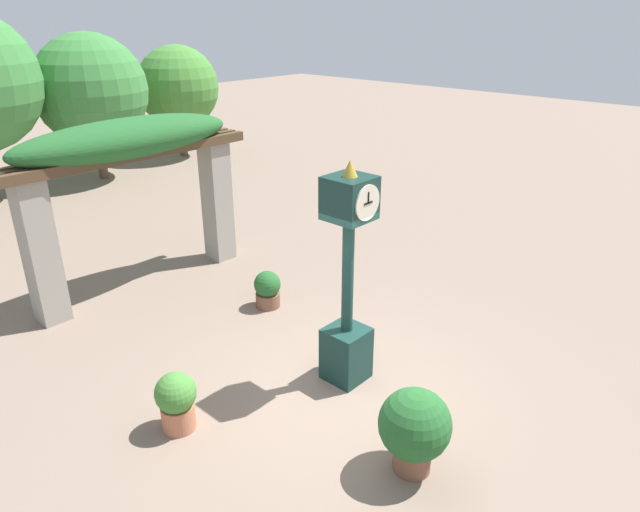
{
  "coord_description": "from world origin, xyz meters",
  "views": [
    {
      "loc": [
        -4.99,
        -4.1,
        4.86
      ],
      "look_at": [
        0.29,
        0.74,
        1.75
      ],
      "focal_mm": 32.0,
      "sensor_mm": 36.0,
      "label": 1
    }
  ],
  "objects_px": {
    "potted_plant_far_left": "(415,428)",
    "potted_plant_near_left": "(176,400)",
    "pedestal_clock": "(348,288)",
    "potted_plant_near_right": "(267,289)"
  },
  "relations": [
    {
      "from": "potted_plant_far_left",
      "to": "potted_plant_near_right",
      "type": "bearing_deg",
      "value": 69.3
    },
    {
      "from": "potted_plant_near_left",
      "to": "potted_plant_near_right",
      "type": "distance_m",
      "value": 3.32
    },
    {
      "from": "pedestal_clock",
      "to": "potted_plant_near_right",
      "type": "bearing_deg",
      "value": 73.78
    },
    {
      "from": "pedestal_clock",
      "to": "potted_plant_far_left",
      "type": "distance_m",
      "value": 2.09
    },
    {
      "from": "potted_plant_near_right",
      "to": "potted_plant_far_left",
      "type": "bearing_deg",
      "value": -110.7
    },
    {
      "from": "potted_plant_near_left",
      "to": "potted_plant_far_left",
      "type": "height_order",
      "value": "potted_plant_far_left"
    },
    {
      "from": "pedestal_clock",
      "to": "potted_plant_near_left",
      "type": "xyz_separation_m",
      "value": [
        -2.25,
        0.85,
        -1.01
      ]
    },
    {
      "from": "potted_plant_far_left",
      "to": "potted_plant_near_left",
      "type": "bearing_deg",
      "value": 118.61
    },
    {
      "from": "potted_plant_near_left",
      "to": "pedestal_clock",
      "type": "bearing_deg",
      "value": -20.71
    },
    {
      "from": "potted_plant_near_left",
      "to": "potted_plant_far_left",
      "type": "relative_size",
      "value": 0.76
    }
  ]
}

